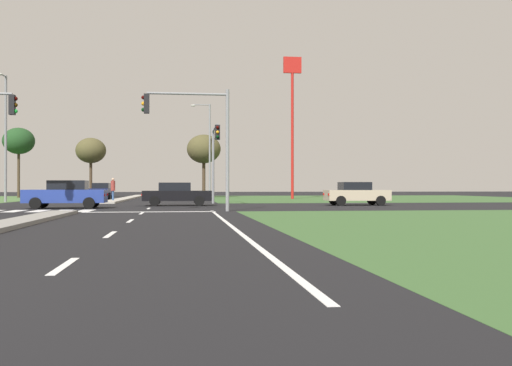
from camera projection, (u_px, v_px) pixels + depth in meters
name	position (u px, v px, depth m)	size (l,w,h in m)	color
ground_plane	(91.00, 207.00, 34.89)	(200.00, 200.00, 0.00)	black
grass_verge_far_right	(372.00, 198.00, 62.43)	(35.00, 35.00, 0.01)	#385B2D
median_island_far	(128.00, 198.00, 59.69)	(1.20, 36.00, 0.14)	#ADA89E
lane_dash_near	(64.00, 266.00, 9.11)	(0.14, 2.00, 0.01)	silver
lane_dash_second	(110.00, 234.00, 15.06)	(0.14, 2.00, 0.01)	silver
lane_dash_third	(130.00, 221.00, 21.01)	(0.14, 2.00, 0.01)	silver
lane_dash_fourth	(142.00, 213.00, 26.96)	(0.14, 2.00, 0.01)	silver
lane_dash_fifth	(149.00, 208.00, 32.91)	(0.14, 2.00, 0.01)	silver
edge_line_right	(232.00, 227.00, 17.91)	(0.14, 24.00, 0.01)	silver
stop_bar_near	(150.00, 212.00, 28.43)	(6.40, 0.50, 0.01)	silver
crosswalk_bar_fourth	(15.00, 211.00, 29.36)	(0.70, 2.80, 0.01)	silver
crosswalk_bar_fifth	(39.00, 211.00, 29.51)	(0.70, 2.80, 0.01)	silver
crosswalk_bar_sixth	(62.00, 211.00, 29.65)	(0.70, 2.80, 0.01)	silver
crosswalk_bar_seventh	(86.00, 211.00, 29.80)	(0.70, 2.80, 0.01)	silver
car_navy_near	(101.00, 191.00, 56.42)	(1.98, 4.35, 1.57)	#161E47
car_beige_second	(356.00, 193.00, 38.52)	(4.16, 1.95, 1.52)	#BCAD8E
car_blue_third	(66.00, 194.00, 33.16)	(4.49, 2.01, 1.58)	navy
car_black_fourth	(177.00, 194.00, 37.74)	(4.40, 1.99, 1.49)	black
traffic_signal_near_right	(198.00, 128.00, 29.15)	(4.33, 0.32, 6.08)	gray
traffic_signal_far_right	(215.00, 149.00, 40.43)	(0.32, 5.41, 5.46)	gray
street_lamp_third	(5.00, 132.00, 46.21)	(0.56, 1.86, 10.00)	gray
street_lamp_fourth	(208.00, 146.00, 64.68)	(2.21, 0.29, 10.33)	gray
pedestrian_at_median	(113.00, 187.00, 46.64)	(0.34, 0.34, 1.77)	#335184
fastfood_pole_sign	(292.00, 98.00, 58.43)	(1.80, 0.40, 14.13)	red
treeline_second	(19.00, 141.00, 64.82)	(3.43, 3.43, 7.73)	#423323
treeline_third	(91.00, 151.00, 64.91)	(3.30, 3.30, 6.62)	#423323
treeline_fourth	(204.00, 149.00, 66.47)	(3.83, 3.83, 7.12)	#423323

